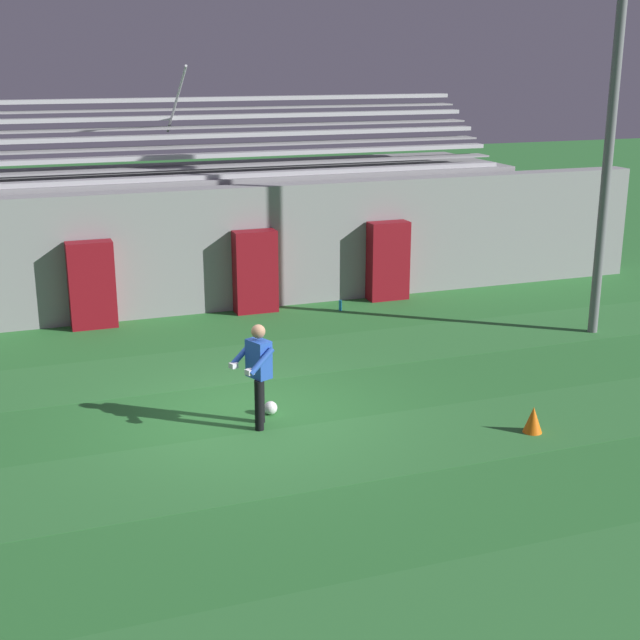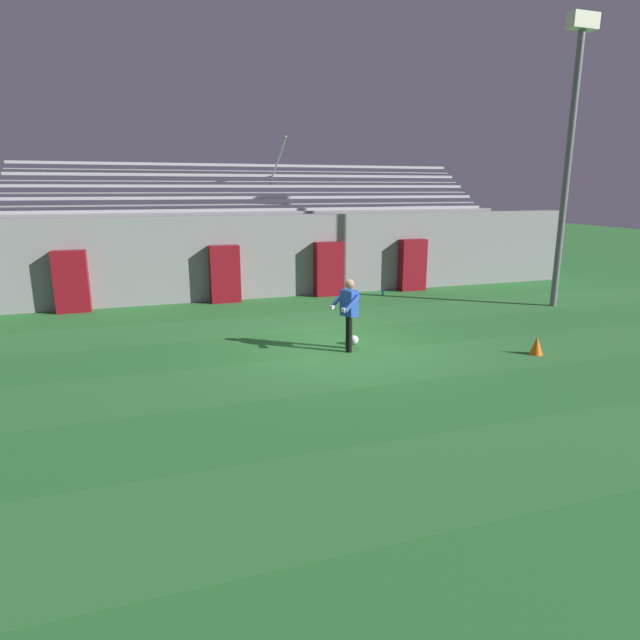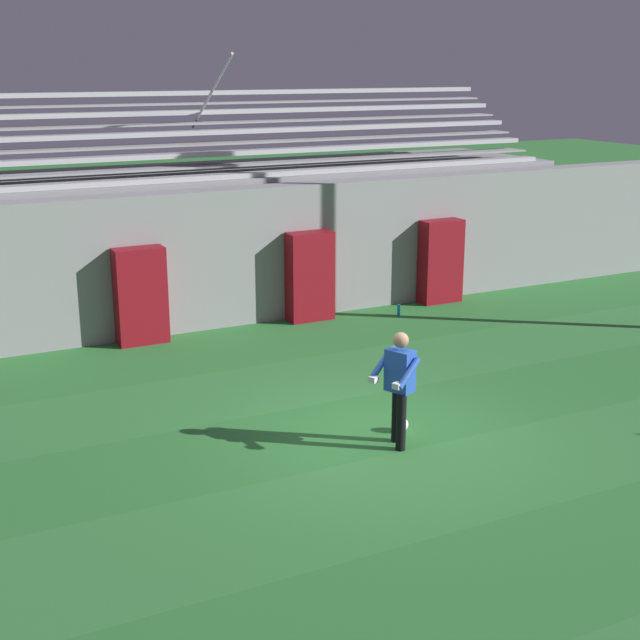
{
  "view_description": "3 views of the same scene",
  "coord_description": "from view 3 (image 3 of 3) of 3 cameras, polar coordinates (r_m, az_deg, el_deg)",
  "views": [
    {
      "loc": [
        -3.44,
        -12.94,
        5.59
      ],
      "look_at": [
        1.22,
        0.01,
        1.51
      ],
      "focal_mm": 50.0,
      "sensor_mm": 36.0,
      "label": 1
    },
    {
      "loc": [
        -4.35,
        -11.5,
        3.65
      ],
      "look_at": [
        -0.73,
        -0.67,
        0.84
      ],
      "focal_mm": 30.0,
      "sensor_mm": 36.0,
      "label": 2
    },
    {
      "loc": [
        -6.16,
        -10.27,
        5.19
      ],
      "look_at": [
        -0.67,
        0.6,
        1.69
      ],
      "focal_mm": 50.0,
      "sensor_mm": 36.0,
      "label": 3
    }
  ],
  "objects": [
    {
      "name": "turf_stripe_mid",
      "position": [
        11.77,
        8.09,
        -10.27
      ],
      "size": [
        28.0,
        2.15,
        0.01
      ],
      "primitive_type": "cube",
      "color": "#337A38",
      "rests_on": "ground"
    },
    {
      "name": "ground_plane",
      "position": [
        13.06,
        3.83,
        -7.41
      ],
      "size": [
        80.0,
        80.0,
        0.0
      ],
      "primitive_type": "plane",
      "color": "#2D7533"
    },
    {
      "name": "back_wall",
      "position": [
        18.27,
        -6.51,
        3.97
      ],
      "size": [
        24.0,
        0.6,
        2.8
      ],
      "primitive_type": "cube",
      "color": "gray",
      "rests_on": "ground"
    },
    {
      "name": "turf_stripe_far",
      "position": [
        15.2,
        -1.19,
        -3.9
      ],
      "size": [
        28.0,
        2.15,
        0.01
      ],
      "primitive_type": "cube",
      "color": "#337A38",
      "rests_on": "ground"
    },
    {
      "name": "bleacher_stand",
      "position": [
        20.42,
        -8.84,
        5.46
      ],
      "size": [
        18.0,
        4.05,
        5.43
      ],
      "color": "gray",
      "rests_on": "ground"
    },
    {
      "name": "water_bottle",
      "position": [
        19.16,
        5.06,
        0.65
      ],
      "size": [
        0.07,
        0.07,
        0.24
      ],
      "primitive_type": "cylinder",
      "color": "#1E8CD8",
      "rests_on": "ground"
    },
    {
      "name": "padding_pillar_gate_right",
      "position": [
        18.57,
        -0.65,
        2.8
      ],
      "size": [
        0.97,
        0.44,
        1.87
      ],
      "primitive_type": "cube",
      "color": "maroon",
      "rests_on": "ground"
    },
    {
      "name": "soccer_ball",
      "position": [
        13.19,
        5.2,
        -6.68
      ],
      "size": [
        0.22,
        0.22,
        0.22
      ],
      "primitive_type": "sphere",
      "color": "white",
      "rests_on": "ground"
    },
    {
      "name": "padding_pillar_gate_left",
      "position": [
        17.33,
        -11.41,
        1.52
      ],
      "size": [
        0.97,
        0.44,
        1.87
      ],
      "primitive_type": "cube",
      "color": "maroon",
      "rests_on": "ground"
    },
    {
      "name": "goalkeeper",
      "position": [
        12.4,
        5.08,
        -3.98
      ],
      "size": [
        0.66,
        0.71,
        1.67
      ],
      "color": "black",
      "rests_on": "ground"
    },
    {
      "name": "padding_pillar_far_right",
      "position": [
        20.19,
        7.73,
        3.74
      ],
      "size": [
        0.97,
        0.44,
        1.87
      ],
      "primitive_type": "cube",
      "color": "maroon",
      "rests_on": "ground"
    }
  ]
}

